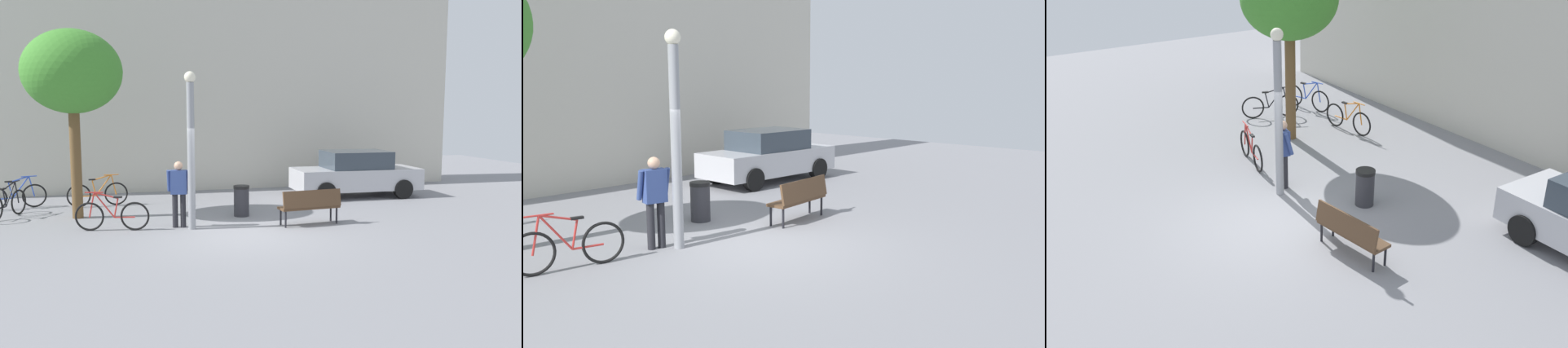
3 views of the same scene
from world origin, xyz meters
TOP-DOWN VIEW (x-y plane):
  - ground_plane at (0.00, 0.00)m, footprint 36.00×36.00m
  - building_facade at (0.00, 8.18)m, footprint 19.68×2.00m
  - lamppost at (-1.11, 0.86)m, footprint 0.28×0.28m
  - person_by_lamppost at (-1.40, 1.14)m, footprint 0.62×0.36m
  - park_bench at (1.89, 0.60)m, footprint 1.64×0.66m
  - plaza_tree at (-3.97, 2.99)m, footprint 2.61×2.61m
  - bicycle_red at (-3.03, 1.17)m, footprint 1.78×0.40m
  - bicycle_blue at (-5.89, 4.85)m, footprint 1.75×0.58m
  - bicycle_black at (-5.83, 3.43)m, footprint 0.72×1.70m
  - bicycle_orange at (-3.51, 4.71)m, footprint 1.80×0.31m
  - parked_car_silver at (4.87, 4.52)m, footprint 4.22×1.85m
  - trash_bin at (0.42, 2.16)m, footprint 0.44×0.44m

SIDE VIEW (x-z plane):
  - ground_plane at x=0.00m, z-range 0.00..0.00m
  - bicycle_blue at x=-5.89m, z-range -0.10..0.87m
  - bicycle_black at x=-5.83m, z-range -0.10..0.87m
  - bicycle_orange at x=-3.51m, z-range -0.10..0.87m
  - bicycle_red at x=-3.03m, z-range -0.10..0.87m
  - trash_bin at x=0.42m, z-range 0.00..0.86m
  - park_bench at x=1.89m, z-range 0.08..1.01m
  - parked_car_silver at x=4.87m, z-range 0.00..1.55m
  - person_by_lamppost at x=-1.40m, z-range 0.13..1.80m
  - lamppost at x=-1.11m, z-range 0.16..4.03m
  - building_facade at x=0.00m, z-range 0.00..7.57m
  - plaza_tree at x=-3.97m, z-range 1.38..6.44m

